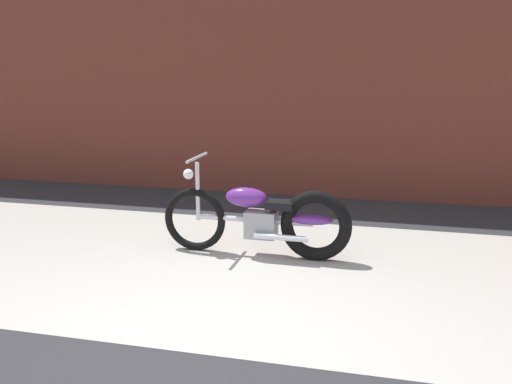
% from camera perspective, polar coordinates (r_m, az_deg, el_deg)
% --- Properties ---
extents(ground_plane, '(80.00, 80.00, 0.00)m').
position_cam_1_polar(ground_plane, '(4.28, -6.35, -15.30)').
color(ground_plane, '#2D2D30').
extents(sidewalk_slab, '(36.00, 3.50, 0.01)m').
position_cam_1_polar(sidewalk_slab, '(5.81, -0.30, -7.42)').
color(sidewalk_slab, '#B2ADA3').
rests_on(sidewalk_slab, ground).
extents(brick_building_wall, '(36.00, 0.50, 5.52)m').
position_cam_1_polar(brick_building_wall, '(8.86, 5.51, 17.62)').
color(brick_building_wall, brown).
rests_on(brick_building_wall, ground).
extents(motorcycle_purple, '(2.01, 0.58, 1.03)m').
position_cam_1_polar(motorcycle_purple, '(6.04, 1.22, -2.68)').
color(motorcycle_purple, black).
rests_on(motorcycle_purple, ground).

